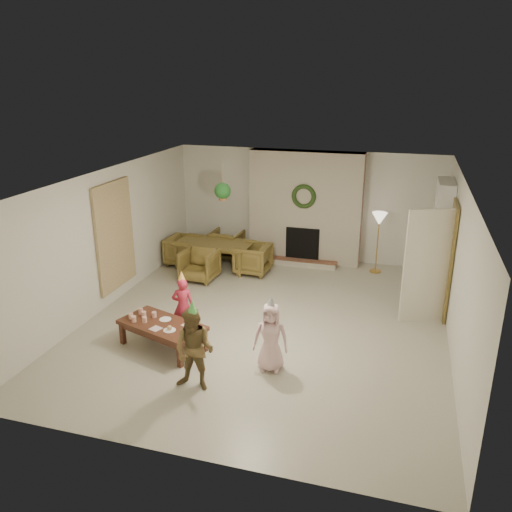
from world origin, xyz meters
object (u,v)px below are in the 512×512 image
at_px(dining_chair_far, 227,244).
at_px(child_plaid, 194,350).
at_px(dining_chair_left, 184,250).
at_px(child_red, 183,306).
at_px(dining_table, 214,255).
at_px(child_pink, 271,337).
at_px(coffee_table_top, 162,325).
at_px(dining_chair_right, 253,259).
at_px(dining_chair_near, 199,265).

relative_size(dining_chair_far, child_plaid, 0.61).
relative_size(dining_chair_left, child_red, 0.73).
relative_size(dining_table, dining_chair_left, 2.34).
xyz_separation_m(dining_table, child_red, (0.60, -3.00, 0.19)).
xyz_separation_m(child_red, child_pink, (1.67, -0.68, 0.03)).
bearing_deg(coffee_table_top, dining_chair_right, 101.46).
height_order(dining_table, dining_chair_near, dining_chair_near).
xyz_separation_m(dining_chair_right, coffee_table_top, (-0.43, -3.49, 0.06)).
height_order(dining_chair_right, child_pink, child_pink).
bearing_deg(child_pink, dining_chair_right, 103.64).
height_order(dining_table, coffee_table_top, dining_table).
distance_m(dining_chair_near, child_pink, 3.75).
distance_m(dining_chair_near, dining_chair_right, 1.17).
height_order(dining_chair_right, child_red, child_red).
bearing_deg(coffee_table_top, child_plaid, -25.72).
relative_size(dining_chair_near, child_pink, 0.69).
bearing_deg(dining_chair_left, child_pink, -137.95).
height_order(coffee_table_top, child_pink, child_pink).
xyz_separation_m(dining_chair_far, child_red, (0.56, -3.73, 0.16)).
distance_m(dining_table, child_pink, 4.33).
height_order(child_red, child_plaid, child_plaid).
relative_size(dining_chair_near, child_plaid, 0.61).
bearing_deg(dining_chair_near, dining_chair_left, 135.00).
distance_m(coffee_table_top, child_pink, 1.79).
xyz_separation_m(coffee_table_top, child_red, (0.12, 0.54, 0.10)).
bearing_deg(child_pink, dining_chair_far, 109.96).
height_order(dining_chair_near, coffee_table_top, dining_chair_near).
bearing_deg(dining_chair_left, child_plaid, -151.26).
bearing_deg(dining_chair_far, coffee_table_top, 99.16).
bearing_deg(dining_chair_near, dining_table, 90.00).
relative_size(dining_chair_far, coffee_table_top, 0.52).
relative_size(dining_chair_right, child_red, 0.73).
xyz_separation_m(dining_table, dining_chair_right, (0.91, -0.05, 0.03)).
bearing_deg(dining_chair_right, child_plaid, 9.64).
distance_m(child_red, child_plaid, 1.65).
bearing_deg(coffee_table_top, dining_chair_far, 114.38).
height_order(dining_chair_near, dining_chair_left, same).
height_order(coffee_table_top, child_plaid, child_plaid).
bearing_deg(child_pink, child_plaid, -145.59).
relative_size(coffee_table_top, child_pink, 1.31).
height_order(dining_chair_far, child_plaid, child_plaid).
relative_size(dining_chair_right, coffee_table_top, 0.52).
bearing_deg(child_red, dining_table, -99.86).
relative_size(dining_table, child_red, 1.71).
relative_size(dining_chair_near, dining_chair_far, 1.00).
relative_size(dining_table, coffee_table_top, 1.23).
bearing_deg(child_red, child_plaid, 98.05).
bearing_deg(child_plaid, child_red, 121.47).
bearing_deg(child_red, dining_chair_right, -117.25).
distance_m(dining_chair_right, child_red, 2.97).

